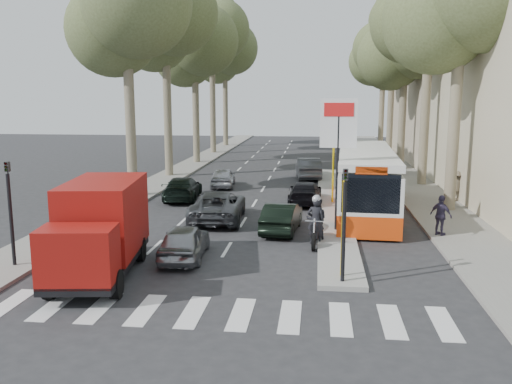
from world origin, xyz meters
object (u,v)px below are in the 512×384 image
silver_hatchback (184,241)px  city_bus (365,179)px  red_truck (100,227)px  motorcycle (316,221)px  dark_hatchback (282,217)px

silver_hatchback → city_bus: size_ratio=0.31×
red_truck → motorcycle: bearing=26.4°
red_truck → city_bus: (9.19, 10.84, 0.05)m
motorcycle → red_truck: bearing=-141.8°
dark_hatchback → red_truck: size_ratio=0.65×
silver_hatchback → red_truck: 3.18m
red_truck → dark_hatchback: bearing=42.2°
red_truck → city_bus: 14.22m
red_truck → motorcycle: (6.81, 4.59, -0.69)m
city_bus → motorcycle: city_bus is taller
silver_hatchback → motorcycle: bearing=-155.2°
dark_hatchback → motorcycle: (1.45, -1.74, 0.27)m
dark_hatchback → red_truck: (-5.37, -6.33, 0.96)m
silver_hatchback → dark_hatchback: (3.17, 4.25, 0.00)m
red_truck → motorcycle: size_ratio=2.52×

